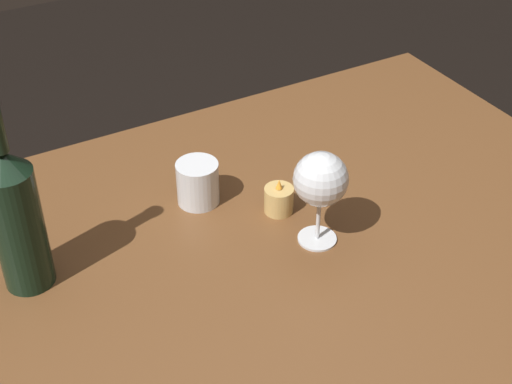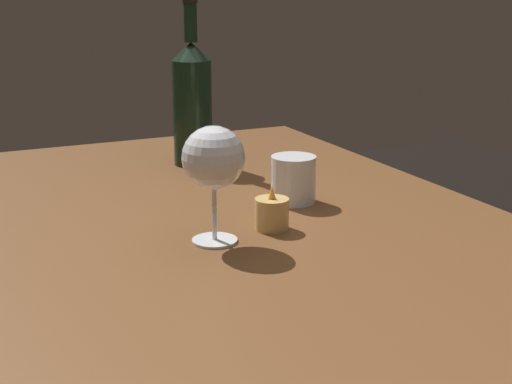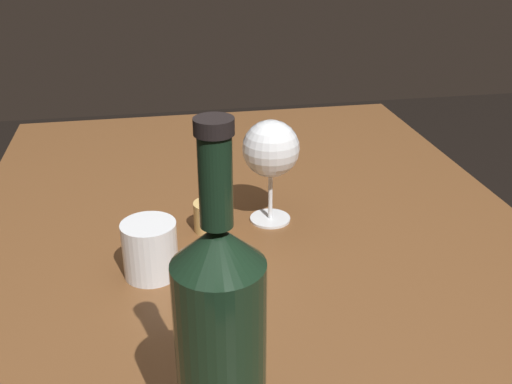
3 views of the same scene
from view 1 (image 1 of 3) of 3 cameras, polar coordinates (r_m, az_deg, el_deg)
The scene contains 5 objects.
dining_table at distance 1.33m, azimuth 0.97°, elevation -6.67°, with size 1.30×0.90×0.74m.
wine_glass_left at distance 1.21m, azimuth 4.90°, elevation 0.87°, with size 0.09×0.09×0.17m.
wine_bottle at distance 1.17m, azimuth -17.63°, elevation -1.76°, with size 0.08×0.08×0.33m.
water_tumbler at distance 1.34m, azimuth -4.40°, elevation 0.54°, with size 0.08×0.08×0.08m.
votive_candle at distance 1.33m, azimuth 1.73°, elevation -0.63°, with size 0.05×0.05×0.07m.
Camera 1 is at (-0.49, -0.84, 1.56)m, focal length 53.11 mm.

